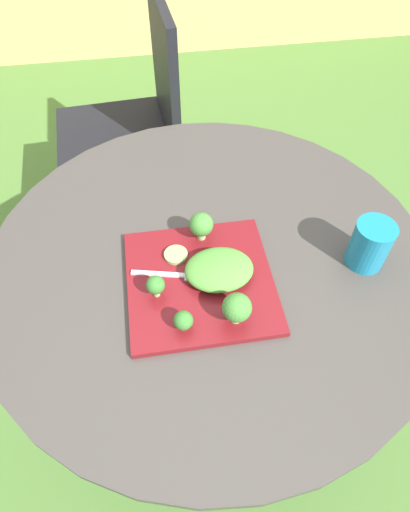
# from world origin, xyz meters

# --- Properties ---
(ground_plane) EXTENTS (12.00, 12.00, 0.00)m
(ground_plane) POSITION_xyz_m (0.00, 0.00, 0.00)
(ground_plane) COLOR #4C7533
(patio_table) EXTENTS (0.96, 0.96, 0.71)m
(patio_table) POSITION_xyz_m (0.00, 0.00, 0.47)
(patio_table) COLOR #423D38
(patio_table) RESTS_ON ground_plane
(patio_chair) EXTENTS (0.47, 0.47, 0.90)m
(patio_chair) POSITION_xyz_m (-0.12, 0.84, 0.53)
(patio_chair) COLOR black
(patio_chair) RESTS_ON ground_plane
(salad_plate) EXTENTS (0.29, 0.29, 0.01)m
(salad_plate) POSITION_xyz_m (-0.03, -0.07, 0.71)
(salad_plate) COLOR maroon
(salad_plate) RESTS_ON patio_table
(drinking_glass) EXTENTS (0.08, 0.08, 0.10)m
(drinking_glass) POSITION_xyz_m (0.32, -0.07, 0.75)
(drinking_glass) COLOR teal
(drinking_glass) RESTS_ON patio_table
(fork) EXTENTS (0.15, 0.05, 0.00)m
(fork) POSITION_xyz_m (-0.08, -0.06, 0.72)
(fork) COLOR silver
(fork) RESTS_ON salad_plate
(lettuce_mound) EXTENTS (0.14, 0.11, 0.04)m
(lettuce_mound) POSITION_xyz_m (0.01, -0.07, 0.74)
(lettuce_mound) COLOR #519338
(lettuce_mound) RESTS_ON salad_plate
(broccoli_floret_0) EXTENTS (0.04, 0.04, 0.05)m
(broccoli_floret_0) POSITION_xyz_m (-0.12, -0.10, 0.75)
(broccoli_floret_0) COLOR #99B770
(broccoli_floret_0) RESTS_ON salad_plate
(broccoli_floret_1) EXTENTS (0.05, 0.05, 0.07)m
(broccoli_floret_1) POSITION_xyz_m (0.02, -0.18, 0.76)
(broccoli_floret_1) COLOR #99B770
(broccoli_floret_1) RESTS_ON salad_plate
(broccoli_floret_2) EXTENTS (0.04, 0.04, 0.04)m
(broccoli_floret_2) POSITION_xyz_m (-0.08, -0.18, 0.75)
(broccoli_floret_2) COLOR #99B770
(broccoli_floret_2) RESTS_ON salad_plate
(broccoli_floret_3) EXTENTS (0.05, 0.05, 0.07)m
(broccoli_floret_3) POSITION_xyz_m (-0.01, 0.04, 0.76)
(broccoli_floret_3) COLOR #99B770
(broccoli_floret_3) RESTS_ON salad_plate
(cucumber_slice_0) EXTENTS (0.05, 0.05, 0.01)m
(cucumber_slice_0) POSITION_xyz_m (-0.07, -0.01, 0.72)
(cucumber_slice_0) COLOR #8EB766
(cucumber_slice_0) RESTS_ON salad_plate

